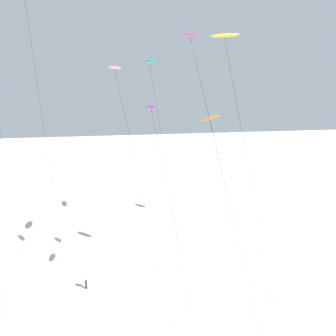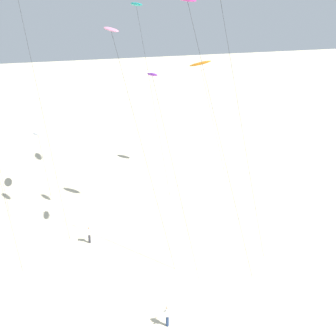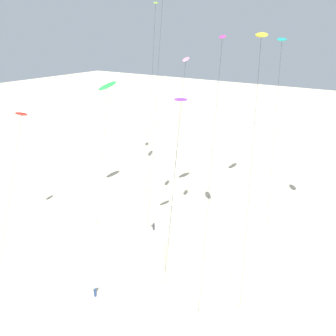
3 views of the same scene
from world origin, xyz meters
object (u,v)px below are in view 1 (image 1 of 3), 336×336
object	(u,v)px
kite_pink	(115,73)
kite_teal	(150,63)
kite_orange	(209,119)
kite_flyer_middle	(86,279)
kite_white	(54,178)
kite_blue	(25,2)
kite_purple	(152,111)
kite_yellow	(225,38)
kite_magenta	(192,43)

from	to	relation	value
kite_pink	kite_teal	distance (m)	13.08
kite_orange	kite_flyer_middle	size ratio (longest dim) A/B	8.73
kite_white	kite_flyer_middle	xyz separation A→B (m)	(3.25, -13.10, -6.26)
kite_teal	kite_blue	distance (m)	14.49
kite_pink	kite_orange	xyz separation A→B (m)	(12.94, 12.18, -4.77)
kite_orange	kite_purple	distance (m)	19.66
kite_pink	kite_yellow	distance (m)	9.40
kite_yellow	kite_flyer_middle	xyz separation A→B (m)	(-11.98, 1.02, -20.42)
kite_teal	kite_blue	bearing A→B (deg)	-157.58
kite_yellow	kite_purple	size ratio (longest dim) A/B	1.35
kite_teal	kite_blue	xyz separation A→B (m)	(-12.66, -5.23, 4.73)
kite_blue	kite_white	bearing A→B (deg)	79.42
kite_orange	kite_purple	bearing A→B (deg)	-123.10
kite_purple	kite_white	bearing A→B (deg)	118.44
kite_flyer_middle	kite_teal	bearing A→B (deg)	57.13
kite_orange	kite_yellow	bearing A→B (deg)	-106.26
kite_pink	kite_magenta	distance (m)	6.79
kite_yellow	kite_flyer_middle	size ratio (longest dim) A/B	13.10
kite_yellow	kite_white	world-z (taller)	kite_yellow
kite_teal	kite_orange	xyz separation A→B (m)	(7.75, 0.32, -6.66)
kite_pink	kite_purple	bearing A→B (deg)	-62.05
kite_magenta	kite_flyer_middle	world-z (taller)	kite_magenta
kite_yellow	kite_magenta	world-z (taller)	kite_yellow
kite_magenta	kite_white	world-z (taller)	kite_magenta
kite_yellow	kite_orange	distance (m)	16.74
kite_teal	kite_orange	distance (m)	10.22
kite_orange	kite_flyer_middle	bearing A→B (deg)	-140.44
kite_purple	kite_yellow	bearing A→B (deg)	17.22
kite_magenta	kite_purple	xyz separation A→B (m)	(-3.39, -1.08, -5.10)
kite_blue	kite_teal	bearing A→B (deg)	22.42
kite_yellow	kite_blue	distance (m)	18.89
kite_pink	kite_blue	size ratio (longest dim) A/B	0.74
kite_yellow	kite_orange	size ratio (longest dim) A/B	1.50
kite_white	kite_purple	distance (m)	20.22
kite_pink	kite_orange	size ratio (longest dim) A/B	1.32
kite_yellow	kite_purple	xyz separation A→B (m)	(-6.49, -2.01, -5.67)
kite_magenta	kite_flyer_middle	distance (m)	21.84
kite_purple	kite_flyer_middle	world-z (taller)	kite_purple
kite_magenta	kite_blue	world-z (taller)	kite_blue
kite_pink	kite_white	size ratio (longest dim) A/B	2.52
kite_white	kite_blue	distance (m)	18.88
kite_orange	kite_teal	bearing A→B (deg)	-177.63
kite_pink	kite_teal	world-z (taller)	kite_teal
kite_purple	kite_flyer_middle	bearing A→B (deg)	151.05
kite_yellow	kite_orange	world-z (taller)	kite_yellow
kite_teal	kite_flyer_middle	size ratio (longest dim) A/B	12.53
kite_white	kite_blue	bearing A→B (deg)	-100.58
kite_pink	kite_yellow	bearing A→B (deg)	-14.22
kite_magenta	kite_blue	size ratio (longest dim) A/B	0.83
kite_white	kite_blue	world-z (taller)	kite_blue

